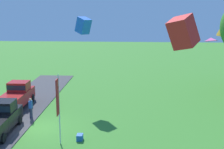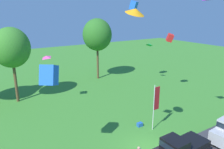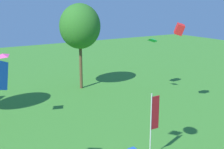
{
  "view_description": "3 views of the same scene",
  "coord_description": "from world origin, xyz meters",
  "px_view_note": "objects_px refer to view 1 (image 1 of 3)",
  "views": [
    {
      "loc": [
        21.6,
        6.93,
        8.85
      ],
      "look_at": [
        0.75,
        5.61,
        4.34
      ],
      "focal_mm": 50.0,
      "sensor_mm": 36.0,
      "label": 1
    },
    {
      "loc": [
        -11.27,
        -12.03,
        11.43
      ],
      "look_at": [
        0.63,
        6.75,
        4.99
      ],
      "focal_mm": 35.0,
      "sensor_mm": 36.0,
      "label": 2
    },
    {
      "loc": [
        -10.14,
        -13.08,
        10.85
      ],
      "look_at": [
        0.91,
        4.54,
        5.78
      ],
      "focal_mm": 50.0,
      "sensor_mm": 36.0,
      "label": 3
    }
  ],
  "objects_px": {
    "person_watching_sky": "(31,108)",
    "cooler_box": "(80,137)",
    "kite_diamond_near_flag": "(211,39)",
    "car_pickup_mid_row": "(17,95)",
    "car_pickup_by_flagpole": "(0,118)",
    "kite_box_topmost": "(83,25)",
    "kite_box_mid_center": "(183,32)",
    "flag_banner": "(58,102)"
  },
  "relations": [
    {
      "from": "car_pickup_by_flagpole",
      "to": "kite_box_topmost",
      "type": "relative_size",
      "value": 3.63
    },
    {
      "from": "person_watching_sky",
      "to": "kite_box_topmost",
      "type": "relative_size",
      "value": 1.23
    },
    {
      "from": "person_watching_sky",
      "to": "kite_diamond_near_flag",
      "type": "distance_m",
      "value": 15.69
    },
    {
      "from": "car_pickup_by_flagpole",
      "to": "kite_box_topmost",
      "type": "height_order",
      "value": "kite_box_topmost"
    },
    {
      "from": "kite_box_topmost",
      "to": "person_watching_sky",
      "type": "bearing_deg",
      "value": -34.71
    },
    {
      "from": "cooler_box",
      "to": "kite_diamond_near_flag",
      "type": "distance_m",
      "value": 13.21
    },
    {
      "from": "car_pickup_by_flagpole",
      "to": "person_watching_sky",
      "type": "relative_size",
      "value": 2.96
    },
    {
      "from": "person_watching_sky",
      "to": "flag_banner",
      "type": "bearing_deg",
      "value": 35.4
    },
    {
      "from": "cooler_box",
      "to": "kite_box_topmost",
      "type": "xyz_separation_m",
      "value": [
        -9.18,
        -1.03,
        7.01
      ]
    },
    {
      "from": "car_pickup_mid_row",
      "to": "person_watching_sky",
      "type": "xyz_separation_m",
      "value": [
        2.9,
        2.19,
        -0.23
      ]
    },
    {
      "from": "car_pickup_mid_row",
      "to": "flag_banner",
      "type": "distance_m",
      "value": 9.8
    },
    {
      "from": "kite_box_mid_center",
      "to": "kite_box_topmost",
      "type": "xyz_separation_m",
      "value": [
        -18.23,
        -6.18,
        -0.83
      ]
    },
    {
      "from": "flag_banner",
      "to": "cooler_box",
      "type": "bearing_deg",
      "value": 127.51
    },
    {
      "from": "person_watching_sky",
      "to": "kite_diamond_near_flag",
      "type": "bearing_deg",
      "value": 99.05
    },
    {
      "from": "cooler_box",
      "to": "kite_diamond_near_flag",
      "type": "xyz_separation_m",
      "value": [
        -6.28,
        9.9,
        6.1
      ]
    },
    {
      "from": "car_pickup_by_flagpole",
      "to": "kite_box_topmost",
      "type": "distance_m",
      "value": 11.35
    },
    {
      "from": "cooler_box",
      "to": "kite_box_mid_center",
      "type": "bearing_deg",
      "value": 29.64
    },
    {
      "from": "cooler_box",
      "to": "kite_diamond_near_flag",
      "type": "bearing_deg",
      "value": 122.39
    },
    {
      "from": "car_pickup_by_flagpole",
      "to": "person_watching_sky",
      "type": "xyz_separation_m",
      "value": [
        -3.01,
        1.29,
        -0.23
      ]
    },
    {
      "from": "cooler_box",
      "to": "kite_box_mid_center",
      "type": "height_order",
      "value": "kite_box_mid_center"
    },
    {
      "from": "cooler_box",
      "to": "person_watching_sky",
      "type": "bearing_deg",
      "value": -130.47
    },
    {
      "from": "person_watching_sky",
      "to": "kite_box_topmost",
      "type": "height_order",
      "value": "kite_box_topmost"
    },
    {
      "from": "person_watching_sky",
      "to": "kite_box_mid_center",
      "type": "xyz_separation_m",
      "value": [
        13.02,
        9.79,
        7.17
      ]
    },
    {
      "from": "person_watching_sky",
      "to": "cooler_box",
      "type": "distance_m",
      "value": 6.14
    },
    {
      "from": "kite_box_mid_center",
      "to": "car_pickup_mid_row",
      "type": "bearing_deg",
      "value": -143.02
    },
    {
      "from": "car_pickup_mid_row",
      "to": "kite_diamond_near_flag",
      "type": "bearing_deg",
      "value": 87.99
    },
    {
      "from": "car_pickup_mid_row",
      "to": "car_pickup_by_flagpole",
      "type": "xyz_separation_m",
      "value": [
        5.91,
        0.9,
        0.0
      ]
    },
    {
      "from": "person_watching_sky",
      "to": "flag_banner",
      "type": "relative_size",
      "value": 0.36
    },
    {
      "from": "car_pickup_by_flagpole",
      "to": "kite_diamond_near_flag",
      "type": "xyz_separation_m",
      "value": [
        -5.33,
        15.83,
        5.19
      ]
    },
    {
      "from": "person_watching_sky",
      "to": "kite_box_topmost",
      "type": "xyz_separation_m",
      "value": [
        -5.21,
        3.61,
        6.34
      ]
    },
    {
      "from": "car_pickup_by_flagpole",
      "to": "flag_banner",
      "type": "height_order",
      "value": "flag_banner"
    },
    {
      "from": "car_pickup_mid_row",
      "to": "car_pickup_by_flagpole",
      "type": "height_order",
      "value": "same"
    },
    {
      "from": "car_pickup_mid_row",
      "to": "person_watching_sky",
      "type": "relative_size",
      "value": 2.93
    },
    {
      "from": "flag_banner",
      "to": "kite_diamond_near_flag",
      "type": "relative_size",
      "value": 4.76
    },
    {
      "from": "person_watching_sky",
      "to": "cooler_box",
      "type": "relative_size",
      "value": 3.05
    },
    {
      "from": "kite_box_topmost",
      "to": "cooler_box",
      "type": "bearing_deg",
      "value": 6.41
    },
    {
      "from": "kite_box_mid_center",
      "to": "person_watching_sky",
      "type": "bearing_deg",
      "value": -143.04
    },
    {
      "from": "car_pickup_mid_row",
      "to": "car_pickup_by_flagpole",
      "type": "relative_size",
      "value": 0.99
    },
    {
      "from": "flag_banner",
      "to": "cooler_box",
      "type": "height_order",
      "value": "flag_banner"
    },
    {
      "from": "flag_banner",
      "to": "car_pickup_by_flagpole",
      "type": "bearing_deg",
      "value": -111.4
    },
    {
      "from": "car_pickup_by_flagpole",
      "to": "flag_banner",
      "type": "relative_size",
      "value": 1.07
    },
    {
      "from": "cooler_box",
      "to": "kite_box_mid_center",
      "type": "distance_m",
      "value": 13.04
    }
  ]
}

